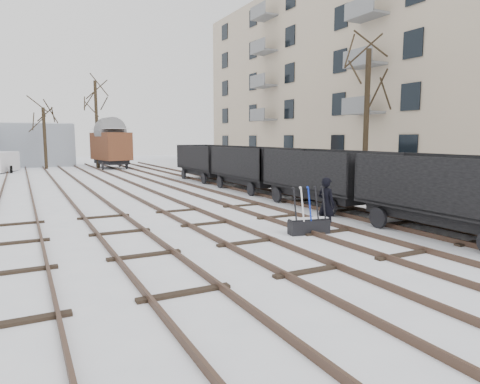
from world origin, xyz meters
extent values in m
plane|color=white|center=(0.00, 0.00, 0.00)|extent=(120.00, 120.00, 0.00)
cube|color=black|center=(-6.72, 14.00, 0.07)|extent=(0.07, 52.00, 0.15)
cube|color=black|center=(-5.28, 14.00, 0.07)|extent=(0.07, 52.00, 0.15)
cube|color=black|center=(-6.00, 2.00, 0.03)|extent=(1.90, 0.20, 0.08)
cube|color=black|center=(-3.72, 14.00, 0.07)|extent=(0.07, 52.00, 0.15)
cube|color=black|center=(-2.28, 14.00, 0.07)|extent=(0.07, 52.00, 0.15)
cube|color=black|center=(-3.00, 2.00, 0.03)|extent=(1.90, 0.20, 0.08)
cube|color=black|center=(-0.72, 14.00, 0.07)|extent=(0.07, 52.00, 0.15)
cube|color=black|center=(0.72, 14.00, 0.07)|extent=(0.07, 52.00, 0.15)
cube|color=black|center=(0.00, 2.00, 0.03)|extent=(1.90, 0.20, 0.08)
cube|color=black|center=(2.28, 14.00, 0.07)|extent=(0.07, 52.00, 0.15)
cube|color=black|center=(3.72, 14.00, 0.07)|extent=(0.07, 52.00, 0.15)
cube|color=black|center=(3.00, 2.00, 0.03)|extent=(1.90, 0.20, 0.08)
cube|color=black|center=(5.28, 14.00, 0.07)|extent=(0.07, 52.00, 0.15)
cube|color=black|center=(6.72, 14.00, 0.07)|extent=(0.07, 52.00, 0.15)
cube|color=black|center=(6.00, 2.00, 0.03)|extent=(1.90, 0.20, 0.08)
cube|color=tan|center=(20.00, 14.00, 8.00)|extent=(10.00, 45.00, 16.00)
cube|color=#8B939D|center=(-4.00, 40.00, 2.20)|extent=(7.00, 6.00, 4.40)
cube|color=silver|center=(-4.00, 40.00, 4.45)|extent=(6.86, 5.88, 0.10)
cube|color=black|center=(2.30, 0.19, 0.22)|extent=(1.35, 0.64, 0.44)
cube|color=black|center=(2.30, 0.19, 0.46)|extent=(1.33, 0.52, 0.06)
cube|color=silver|center=(2.30, 0.19, 0.50)|extent=(1.28, 0.47, 0.03)
cylinder|color=black|center=(1.81, 0.27, 0.95)|extent=(0.10, 0.32, 1.08)
cylinder|color=silver|center=(2.05, 0.23, 0.95)|extent=(0.10, 0.32, 1.08)
cylinder|color=#0B2397|center=(2.30, 0.19, 0.95)|extent=(0.10, 0.32, 1.08)
cylinder|color=black|center=(2.55, 0.14, 0.95)|extent=(0.10, 0.32, 1.08)
cylinder|color=black|center=(2.79, 0.10, 0.95)|extent=(0.10, 0.32, 1.08)
imported|color=black|center=(3.05, 0.29, 0.88)|extent=(0.55, 0.72, 1.76)
cube|color=black|center=(6.00, -2.11, 0.66)|extent=(1.94, 5.33, 0.40)
cube|color=black|center=(6.00, -2.11, 0.86)|extent=(2.42, 6.06, 0.12)
cube|color=black|center=(4.84, -2.11, 1.67)|extent=(0.10, 6.06, 1.62)
cube|color=black|center=(7.16, -2.11, 1.67)|extent=(0.10, 6.06, 1.62)
cube|color=silver|center=(6.00, -2.11, 0.96)|extent=(2.18, 5.82, 0.06)
cylinder|color=black|center=(7.11, -0.17, 0.35)|extent=(0.12, 0.71, 0.71)
cube|color=black|center=(6.00, 4.29, 0.66)|extent=(1.94, 5.33, 0.40)
cube|color=black|center=(6.00, 4.29, 0.86)|extent=(2.42, 6.06, 0.12)
cube|color=black|center=(4.84, 4.29, 1.67)|extent=(0.10, 6.06, 1.62)
cube|color=black|center=(7.16, 4.29, 1.67)|extent=(0.10, 6.06, 1.62)
cube|color=silver|center=(6.00, 4.29, 0.96)|extent=(2.18, 5.82, 0.06)
cylinder|color=black|center=(4.89, 2.35, 0.35)|extent=(0.12, 0.71, 0.71)
cylinder|color=black|center=(7.11, 6.23, 0.35)|extent=(0.12, 0.71, 0.71)
cube|color=black|center=(6.00, 10.69, 0.66)|extent=(1.94, 5.33, 0.40)
cube|color=black|center=(6.00, 10.69, 0.86)|extent=(2.42, 6.06, 0.12)
cube|color=black|center=(4.84, 10.69, 1.67)|extent=(0.10, 6.06, 1.62)
cube|color=black|center=(7.16, 10.69, 1.67)|extent=(0.10, 6.06, 1.62)
cube|color=silver|center=(6.00, 10.69, 0.96)|extent=(2.18, 5.82, 0.06)
cylinder|color=black|center=(4.89, 8.75, 0.35)|extent=(0.12, 0.71, 0.71)
cylinder|color=black|center=(7.11, 12.63, 0.35)|extent=(0.12, 0.71, 0.71)
cube|color=black|center=(6.00, 17.09, 0.66)|extent=(1.94, 5.33, 0.40)
cube|color=black|center=(6.00, 17.09, 0.86)|extent=(2.42, 6.06, 0.12)
cube|color=black|center=(4.84, 17.09, 1.67)|extent=(0.10, 6.06, 1.62)
cube|color=black|center=(7.16, 17.09, 1.67)|extent=(0.10, 6.06, 1.62)
cube|color=silver|center=(6.00, 17.09, 0.96)|extent=(2.18, 5.82, 0.06)
cylinder|color=black|center=(4.89, 15.15, 0.35)|extent=(0.12, 0.71, 0.71)
cylinder|color=black|center=(7.11, 19.03, 0.35)|extent=(0.12, 0.71, 0.71)
cube|color=black|center=(2.24, 32.37, 0.66)|extent=(2.68, 4.70, 0.40)
cube|color=#4C2316|center=(2.24, 32.37, 2.17)|extent=(3.26, 5.38, 2.62)
cube|color=silver|center=(2.24, 32.37, 3.83)|extent=(2.98, 5.09, 0.04)
cylinder|color=black|center=(1.13, 30.76, 0.35)|extent=(0.12, 0.71, 0.71)
cylinder|color=black|center=(3.35, 33.98, 0.35)|extent=(0.12, 0.71, 0.71)
cube|color=white|center=(-7.25, 31.73, 0.92)|extent=(3.05, 4.39, 1.65)
cylinder|color=black|center=(-6.43, 33.01, 0.32)|extent=(0.20, 0.64, 0.64)
cylinder|color=black|center=(11.66, 7.69, 3.92)|extent=(0.30, 0.30, 7.85)
cylinder|color=black|center=(-3.49, 34.46, 2.92)|extent=(0.30, 0.30, 5.83)
cylinder|color=black|center=(1.15, 33.35, 4.23)|extent=(0.30, 0.30, 8.46)
camera|label=1|loc=(-5.70, -10.60, 3.04)|focal=32.00mm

